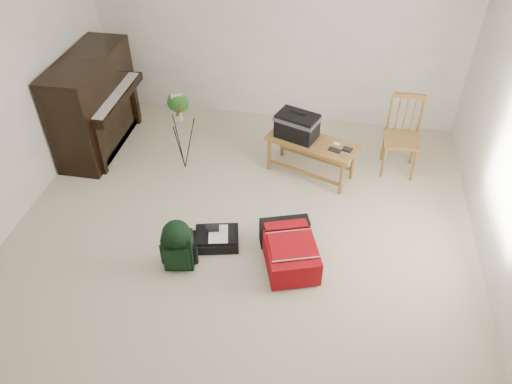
% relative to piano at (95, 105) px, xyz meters
% --- Properties ---
extents(floor, '(5.00, 5.50, 0.01)m').
position_rel_piano_xyz_m(floor, '(2.19, -1.60, -0.60)').
color(floor, beige).
rests_on(floor, ground).
extents(ceiling, '(5.00, 5.50, 0.01)m').
position_rel_piano_xyz_m(ceiling, '(2.19, -1.60, 1.90)').
color(ceiling, white).
rests_on(ceiling, wall_back).
extents(wall_back, '(5.00, 0.04, 2.50)m').
position_rel_piano_xyz_m(wall_back, '(2.19, 1.15, 0.65)').
color(wall_back, white).
rests_on(wall_back, floor).
extents(piano, '(0.71, 1.50, 1.25)m').
position_rel_piano_xyz_m(piano, '(0.00, 0.00, 0.00)').
color(piano, black).
rests_on(piano, floor).
extents(bench, '(1.16, 0.79, 0.83)m').
position_rel_piano_xyz_m(bench, '(2.67, -0.17, -0.01)').
color(bench, olive).
rests_on(bench, floor).
extents(dining_chair, '(0.44, 0.44, 0.98)m').
position_rel_piano_xyz_m(dining_chair, '(3.89, 0.14, -0.12)').
color(dining_chair, olive).
rests_on(dining_chair, floor).
extents(red_suitcase, '(0.70, 0.87, 0.32)m').
position_rel_piano_xyz_m(red_suitcase, '(2.75, -1.64, -0.43)').
color(red_suitcase, '#A10617').
rests_on(red_suitcase, floor).
extents(black_duffel, '(0.53, 0.46, 0.19)m').
position_rel_piano_xyz_m(black_duffel, '(1.95, -1.55, -0.53)').
color(black_duffel, black).
rests_on(black_duffel, floor).
extents(green_backpack, '(0.32, 0.29, 0.58)m').
position_rel_piano_xyz_m(green_backpack, '(1.66, -1.93, -0.28)').
color(green_backpack, black).
rests_on(green_backpack, floor).
extents(flower_stand, '(0.43, 0.43, 1.08)m').
position_rel_piano_xyz_m(flower_stand, '(1.23, -0.31, -0.07)').
color(flower_stand, black).
rests_on(flower_stand, floor).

